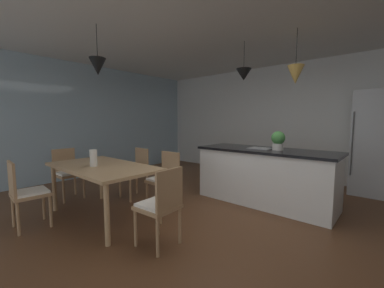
{
  "coord_description": "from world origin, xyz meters",
  "views": [
    {
      "loc": [
        1.64,
        -2.55,
        1.36
      ],
      "look_at": [
        -0.79,
        0.24,
        1.0
      ],
      "focal_mm": 22.05,
      "sensor_mm": 36.0,
      "label": 1
    }
  ],
  "objects_px": {
    "chair_kitchen_end": "(161,204)",
    "potted_plant_on_island": "(278,140)",
    "dining_table": "(102,170)",
    "chair_window_end": "(68,172)",
    "chair_near_left": "(26,192)",
    "kitchen_island": "(265,175)",
    "chair_far_right": "(165,178)",
    "chair_far_left": "(136,171)",
    "vase_on_dining_table": "(93,158)",
    "refrigerator": "(376,143)"
  },
  "relations": [
    {
      "from": "chair_kitchen_end",
      "to": "potted_plant_on_island",
      "type": "bearing_deg",
      "value": 77.54
    },
    {
      "from": "dining_table",
      "to": "chair_window_end",
      "type": "distance_m",
      "value": 1.24
    },
    {
      "from": "chair_window_end",
      "to": "chair_near_left",
      "type": "height_order",
      "value": "same"
    },
    {
      "from": "kitchen_island",
      "to": "chair_window_end",
      "type": "bearing_deg",
      "value": -142.61
    },
    {
      "from": "dining_table",
      "to": "chair_far_right",
      "type": "bearing_deg",
      "value": 65.15
    },
    {
      "from": "chair_far_left",
      "to": "potted_plant_on_island",
      "type": "height_order",
      "value": "potted_plant_on_island"
    },
    {
      "from": "dining_table",
      "to": "vase_on_dining_table",
      "type": "distance_m",
      "value": 0.22
    },
    {
      "from": "chair_kitchen_end",
      "to": "chair_window_end",
      "type": "height_order",
      "value": "same"
    },
    {
      "from": "chair_far_right",
      "to": "kitchen_island",
      "type": "height_order",
      "value": "kitchen_island"
    },
    {
      "from": "chair_window_end",
      "to": "potted_plant_on_island",
      "type": "bearing_deg",
      "value": 35.39
    },
    {
      "from": "dining_table",
      "to": "chair_kitchen_end",
      "type": "bearing_deg",
      "value": 0.14
    },
    {
      "from": "chair_near_left",
      "to": "vase_on_dining_table",
      "type": "relative_size",
      "value": 3.76
    },
    {
      "from": "chair_window_end",
      "to": "chair_far_right",
      "type": "bearing_deg",
      "value": 27.25
    },
    {
      "from": "chair_window_end",
      "to": "chair_far_left",
      "type": "xyz_separation_m",
      "value": [
        0.84,
        0.83,
        0.0
      ]
    },
    {
      "from": "dining_table",
      "to": "chair_kitchen_end",
      "type": "relative_size",
      "value": 1.96
    },
    {
      "from": "chair_window_end",
      "to": "kitchen_island",
      "type": "distance_m",
      "value": 3.39
    },
    {
      "from": "chair_window_end",
      "to": "kitchen_island",
      "type": "relative_size",
      "value": 0.4
    },
    {
      "from": "chair_kitchen_end",
      "to": "chair_window_end",
      "type": "bearing_deg",
      "value": -179.89
    },
    {
      "from": "dining_table",
      "to": "chair_far_left",
      "type": "distance_m",
      "value": 0.93
    },
    {
      "from": "chair_window_end",
      "to": "chair_far_left",
      "type": "bearing_deg",
      "value": 44.46
    },
    {
      "from": "chair_window_end",
      "to": "refrigerator",
      "type": "bearing_deg",
      "value": 43.27
    },
    {
      "from": "chair_far_left",
      "to": "potted_plant_on_island",
      "type": "relative_size",
      "value": 2.91
    },
    {
      "from": "chair_near_left",
      "to": "chair_far_left",
      "type": "height_order",
      "value": "same"
    },
    {
      "from": "chair_near_left",
      "to": "chair_far_left",
      "type": "relative_size",
      "value": 1.0
    },
    {
      "from": "kitchen_island",
      "to": "vase_on_dining_table",
      "type": "xyz_separation_m",
      "value": [
        -1.49,
        -2.17,
        0.4
      ]
    },
    {
      "from": "chair_window_end",
      "to": "potted_plant_on_island",
      "type": "xyz_separation_m",
      "value": [
        2.9,
        2.06,
        0.59
      ]
    },
    {
      "from": "dining_table",
      "to": "chair_kitchen_end",
      "type": "distance_m",
      "value": 1.24
    },
    {
      "from": "chair_far_left",
      "to": "kitchen_island",
      "type": "distance_m",
      "value": 2.22
    },
    {
      "from": "dining_table",
      "to": "refrigerator",
      "type": "bearing_deg",
      "value": 53.5
    },
    {
      "from": "vase_on_dining_table",
      "to": "chair_far_left",
      "type": "bearing_deg",
      "value": 110.9
    },
    {
      "from": "dining_table",
      "to": "chair_kitchen_end",
      "type": "xyz_separation_m",
      "value": [
        1.22,
        0.0,
        -0.2
      ]
    },
    {
      "from": "chair_near_left",
      "to": "vase_on_dining_table",
      "type": "distance_m",
      "value": 0.89
    },
    {
      "from": "chair_window_end",
      "to": "potted_plant_on_island",
      "type": "relative_size",
      "value": 2.91
    },
    {
      "from": "vase_on_dining_table",
      "to": "chair_far_right",
      "type": "bearing_deg",
      "value": 66.56
    },
    {
      "from": "chair_far_right",
      "to": "refrigerator",
      "type": "bearing_deg",
      "value": 50.75
    },
    {
      "from": "refrigerator",
      "to": "vase_on_dining_table",
      "type": "xyz_separation_m",
      "value": [
        -2.82,
        -3.9,
        -0.1
      ]
    },
    {
      "from": "dining_table",
      "to": "kitchen_island",
      "type": "relative_size",
      "value": 0.78
    },
    {
      "from": "chair_far_left",
      "to": "refrigerator",
      "type": "distance_m",
      "value": 4.37
    },
    {
      "from": "chair_far_right",
      "to": "refrigerator",
      "type": "distance_m",
      "value": 3.85
    },
    {
      "from": "potted_plant_on_island",
      "to": "chair_kitchen_end",
      "type": "bearing_deg",
      "value": -102.46
    },
    {
      "from": "chair_window_end",
      "to": "potted_plant_on_island",
      "type": "height_order",
      "value": "potted_plant_on_island"
    },
    {
      "from": "dining_table",
      "to": "potted_plant_on_island",
      "type": "xyz_separation_m",
      "value": [
        1.68,
        2.06,
        0.39
      ]
    },
    {
      "from": "refrigerator",
      "to": "chair_far_right",
      "type": "bearing_deg",
      "value": -129.25
    },
    {
      "from": "chair_kitchen_end",
      "to": "chair_near_left",
      "type": "bearing_deg",
      "value": -152.79
    },
    {
      "from": "chair_kitchen_end",
      "to": "potted_plant_on_island",
      "type": "distance_m",
      "value": 2.18
    },
    {
      "from": "chair_near_left",
      "to": "potted_plant_on_island",
      "type": "height_order",
      "value": "potted_plant_on_island"
    },
    {
      "from": "chair_far_right",
      "to": "vase_on_dining_table",
      "type": "xyz_separation_m",
      "value": [
        -0.41,
        -0.93,
        0.38
      ]
    },
    {
      "from": "chair_window_end",
      "to": "vase_on_dining_table",
      "type": "xyz_separation_m",
      "value": [
        1.2,
        -0.11,
        0.38
      ]
    },
    {
      "from": "kitchen_island",
      "to": "chair_far_right",
      "type": "bearing_deg",
      "value": -131.47
    },
    {
      "from": "refrigerator",
      "to": "vase_on_dining_table",
      "type": "distance_m",
      "value": 4.81
    }
  ]
}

